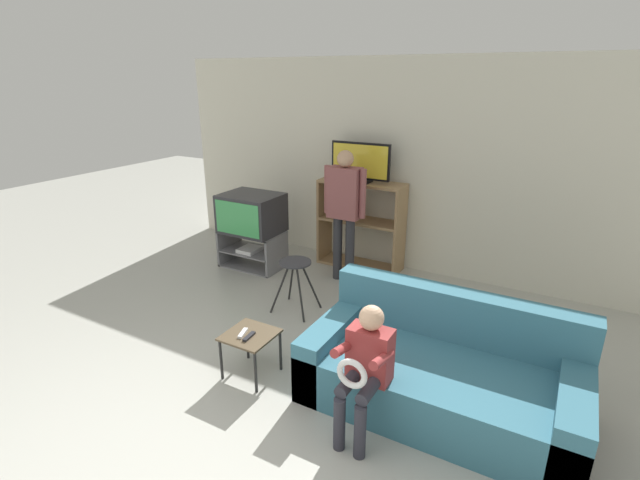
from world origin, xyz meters
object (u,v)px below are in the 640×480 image
Objects in this scene: tv_stand at (252,249)px; folding_stool at (295,271)px; person_seated_child at (365,364)px; remote_control_black at (249,336)px; person_standing_adult at (344,204)px; media_shelf at (361,224)px; couch at (441,373)px; snack_table at (250,340)px; remote_control_white at (243,333)px; television_flat at (360,163)px; television_main at (252,213)px.

tv_stand is 1.39m from folding_stool.
remote_control_black is at bearing 174.43° from person_seated_child.
folding_stool is 0.36× the size of person_standing_adult.
tv_stand reaches higher than remote_control_black.
folding_stool is at bearing -92.94° from media_shelf.
tv_stand is 0.41× the size of couch.
snack_table is at bearing -85.62° from media_shelf.
tv_stand is 5.58× the size of remote_control_white.
person_seated_child is (1.06, -0.10, 0.16)m from remote_control_black.
television_flat is at bearing 115.67° from person_seated_child.
snack_table is at bearing -53.15° from tv_stand.
folding_stool reaches higher than snack_table.
person_seated_child reaches higher than couch.
remote_control_black is at bearing -75.62° from folding_stool.
media_shelf is at bearing 94.38° from snack_table.
remote_control_white is 0.07× the size of couch.
television_main is 0.46× the size of person_standing_adult.
media_shelf reaches higher than person_seated_child.
television_main is 0.65× the size of media_shelf.
person_seated_child is at bearing -64.86° from media_shelf.
folding_stool is (-0.07, -1.46, -0.12)m from media_shelf.
television_main is at bearing 140.61° from person_seated_child.
person_seated_child is at bearing -22.54° from remote_control_white.
person_standing_adult reaches higher than tv_stand.
media_shelf is at bearing 76.80° from remote_control_white.
remote_control_black reaches higher than snack_table.
couch is at bearing -27.26° from television_main.
couch is at bearing -52.53° from media_shelf.
couch is 1.25× the size of person_standing_adult.
person_standing_adult is (1.22, 0.21, 0.72)m from tv_stand.
couch is at bearing 15.72° from snack_table.
tv_stand is at bearing -150.68° from television_main.
media_shelf is 7.84× the size of remote_control_white.
person_standing_adult is at bearing 9.48° from television_main.
remote_control_black and remote_control_white have the same top height.
remote_control_black is (0.23, -2.64, -0.18)m from media_shelf.
television_main is at bearing -149.91° from media_shelf.
television_flat is 5.35× the size of remote_control_black.
folding_stool is 3.97× the size of remote_control_white.
person_standing_adult is at bearing 95.21° from snack_table.
television_main is 0.77× the size of person_seated_child.
folding_stool is (1.13, -0.76, -0.26)m from television_main.
television_main reaches higher than remote_control_black.
tv_stand is 0.49m from television_main.
snack_table is 1.53m from couch.
remote_control_white is 2.21m from person_standing_adult.
tv_stand reaches higher than snack_table.
remote_control_black is 0.07× the size of couch.
snack_table is at bearing 172.08° from person_seated_child.
snack_table is 2.75× the size of remote_control_white.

